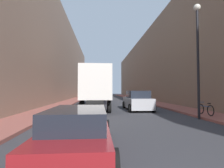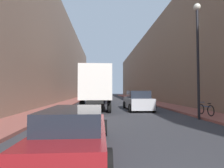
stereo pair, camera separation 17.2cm
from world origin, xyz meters
TOP-DOWN VIEW (x-y plane):
  - sidewalk_right at (6.16, 30.00)m, footprint 2.55×80.00m
  - sidewalk_left at (-6.16, 30.00)m, footprint 2.55×80.00m
  - building_right at (10.44, 30.00)m, footprint 6.00×80.00m
  - building_left at (-10.44, 30.00)m, footprint 6.00×80.00m
  - semi_truck at (-1.89, 18.75)m, footprint 2.56×12.55m
  - sedan_car at (-2.23, 4.79)m, footprint 2.05×4.79m
  - suv_car at (1.98, 15.64)m, footprint 2.24×4.85m
  - traffic_signal_gantry at (-3.58, 33.61)m, footprint 5.36×0.35m
  - street_lamp at (4.74, 10.16)m, footprint 0.44×0.44m
  - parked_bicycle at (5.70, 11.00)m, footprint 0.44×1.82m

SIDE VIEW (x-z plane):
  - sidewalk_right at x=6.16m, z-range 0.00..0.15m
  - sidewalk_left at x=-6.16m, z-range 0.00..0.15m
  - parked_bicycle at x=5.70m, z-range 0.10..0.96m
  - sedan_car at x=-2.23m, z-range -0.02..1.28m
  - suv_car at x=1.98m, z-range -0.05..1.75m
  - semi_truck at x=-1.89m, z-range 0.27..4.15m
  - traffic_signal_gantry at x=-3.58m, z-range 1.23..8.10m
  - street_lamp at x=4.74m, z-range 0.99..8.44m
  - building_right at x=10.44m, z-range 0.00..13.25m
  - building_left at x=-10.44m, z-range 0.00..15.34m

